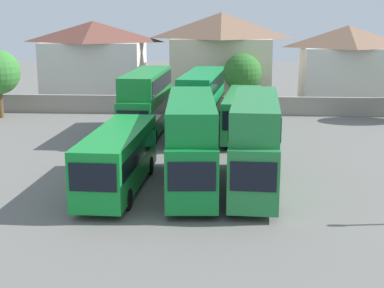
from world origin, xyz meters
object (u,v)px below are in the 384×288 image
at_px(bus_2, 191,139).
at_px(house_terrace_right, 347,65).
at_px(bus_5, 202,100).
at_px(house_terrace_centre, 221,57).
at_px(bus_1, 118,156).
at_px(tree_right_of_lot, 242,73).
at_px(bus_3, 255,139).
at_px(house_terrace_left, 94,61).
at_px(bus_4, 146,100).
at_px(bus_6, 243,112).

distance_m(bus_2, house_terrace_right, 34.59).
relative_size(bus_2, bus_5, 0.95).
xyz_separation_m(bus_5, house_terrace_centre, (1.27, 17.43, 2.12)).
distance_m(bus_1, tree_right_of_lot, 28.17).
distance_m(bus_3, house_terrace_centre, 31.69).
bearing_deg(bus_5, bus_3, 19.07).
bearing_deg(bus_3, house_terrace_left, -149.45).
height_order(bus_4, tree_right_of_lot, tree_right_of_lot).
distance_m(bus_4, house_terrace_right, 25.71).
bearing_deg(bus_5, tree_right_of_lot, 169.05).
height_order(bus_3, house_terrace_centre, house_terrace_centre).
bearing_deg(bus_4, bus_1, 3.93).
distance_m(bus_2, bus_4, 14.94).
bearing_deg(house_terrace_right, house_terrace_centre, 178.99).
height_order(house_terrace_centre, house_terrace_right, house_terrace_centre).
bearing_deg(house_terrace_centre, bus_3, -85.77).
bearing_deg(bus_4, bus_6, 92.21).
distance_m(bus_5, house_terrace_left, 21.59).
relative_size(bus_3, house_terrace_centre, 0.98).
height_order(bus_2, bus_3, bus_3).
height_order(bus_2, bus_4, bus_4).
bearing_deg(bus_1, bus_2, 100.23).
distance_m(bus_5, house_terrace_right, 22.66).
height_order(house_terrace_centre, tree_right_of_lot, house_terrace_centre).
distance_m(bus_2, house_terrace_left, 34.05).
relative_size(house_terrace_left, house_terrace_right, 1.13).
xyz_separation_m(bus_1, bus_5, (3.92, 14.71, 0.93)).
height_order(bus_4, house_terrace_left, house_terrace_left).
bearing_deg(house_terrace_left, house_terrace_centre, 0.19).
bearing_deg(house_terrace_right, bus_6, -123.88).
relative_size(bus_6, house_terrace_right, 1.17).
bearing_deg(bus_1, house_terrace_left, -162.71).
height_order(bus_6, house_terrace_right, house_terrace_right).
bearing_deg(bus_5, house_terrace_left, -139.06).
distance_m(bus_2, bus_5, 14.13).
bearing_deg(house_terrace_left, bus_3, -62.63).
height_order(house_terrace_right, tree_right_of_lot, house_terrace_right).
bearing_deg(bus_6, house_terrace_right, 150.42).
bearing_deg(bus_2, tree_right_of_lot, 168.73).
bearing_deg(house_terrace_left, bus_6, -47.17).
relative_size(bus_2, bus_4, 0.98).
height_order(bus_1, tree_right_of_lot, tree_right_of_lot).
height_order(bus_3, house_terrace_left, house_terrace_left).
distance_m(house_terrace_centre, tree_right_of_lot, 5.62).
relative_size(house_terrace_left, tree_right_of_lot, 1.93).
height_order(house_terrace_left, house_terrace_right, house_terrace_left).
relative_size(bus_1, house_terrace_right, 1.07).
height_order(bus_2, bus_5, bus_5).
bearing_deg(house_terrace_left, bus_5, -53.83).
xyz_separation_m(bus_2, bus_4, (-4.55, 14.23, 0.01)).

